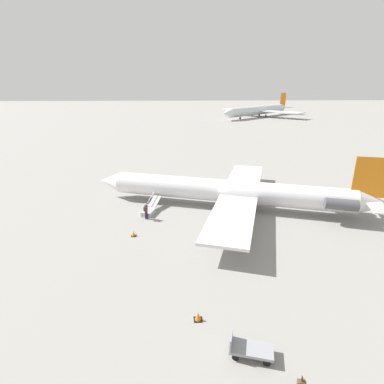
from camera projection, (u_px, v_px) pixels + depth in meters
The scene contains 8 objects.
ground_plane at pixel (227, 207), 34.63m from camera, with size 600.00×600.00×0.00m, color gray.
airplane_main at pixel (236, 192), 33.74m from camera, with size 32.02×25.04×6.70m.
airplane_far_left at pixel (259, 110), 140.11m from camera, with size 42.85×41.35×10.55m.
boarding_stairs at pixel (150, 210), 32.92m from camera, with size 2.18×4.13×1.68m.
passenger at pixel (146, 210), 31.20m from camera, with size 0.42×0.57×1.74m.
luggage_cart at pixel (249, 348), 15.33m from camera, with size 2.42×1.65×1.22m.
traffic_cone_near_stairs at pixel (134, 234), 27.82m from camera, with size 0.47×0.47×0.51m.
traffic_cone_near_cart at pixel (198, 316), 17.75m from camera, with size 0.50×0.50×0.55m.
Camera 1 is at (5.90, 31.83, 13.08)m, focal length 28.00 mm.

